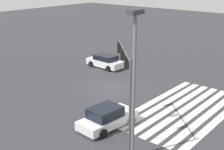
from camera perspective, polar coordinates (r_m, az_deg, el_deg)
The scene contains 6 objects.
ground_plane at distance 30.35m, azimuth -0.00°, elevation -2.38°, with size 128.24×128.24×0.00m, color #333338.
crosswalk_markings at distance 26.42m, azimuth 13.13°, elevation -6.13°, with size 12.33×6.30×0.01m.
traffic_signal_mast at distance 19.67m, azimuth 2.52°, elevation 0.16°, with size 4.52×4.52×6.18m.
car_0 at distance 36.77m, azimuth -1.22°, elevation 2.52°, with size 2.32×4.58×1.50m.
car_2 at distance 22.77m, azimuth -0.91°, elevation -7.76°, with size 4.79×2.46×1.55m.
street_light_pole_a at distance 14.14m, azimuth 3.97°, elevation -3.62°, with size 0.80×0.36×9.23m.
Camera 1 is at (-21.78, -18.22, 10.70)m, focal length 50.00 mm.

